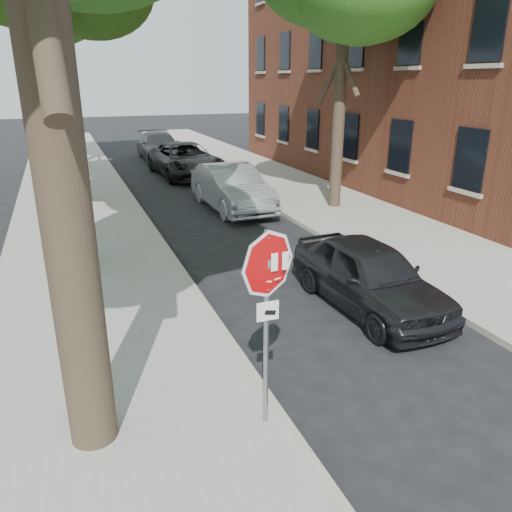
{
  "coord_description": "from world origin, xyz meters",
  "views": [
    {
      "loc": [
        -2.77,
        -5.0,
        4.33
      ],
      "look_at": [
        -0.46,
        0.97,
        2.05
      ],
      "focal_mm": 35.0,
      "sensor_mm": 36.0,
      "label": 1
    }
  ],
  "objects_px": {
    "tree_far": "(43,9)",
    "car_a": "(369,275)",
    "car_c": "(159,146)",
    "car_b": "(232,188)",
    "car_d": "(186,160)",
    "stop_sign": "(267,293)"
  },
  "relations": [
    {
      "from": "car_a",
      "to": "car_b",
      "type": "bearing_deg",
      "value": 87.97
    },
    {
      "from": "car_b",
      "to": "car_c",
      "type": "height_order",
      "value": "car_b"
    },
    {
      "from": "stop_sign",
      "to": "car_d",
      "type": "distance_m",
      "value": 18.29
    },
    {
      "from": "car_a",
      "to": "car_c",
      "type": "relative_size",
      "value": 0.78
    },
    {
      "from": "car_a",
      "to": "car_c",
      "type": "height_order",
      "value": "car_c"
    },
    {
      "from": "car_a",
      "to": "car_b",
      "type": "height_order",
      "value": "car_b"
    },
    {
      "from": "stop_sign",
      "to": "car_b",
      "type": "distance_m",
      "value": 11.76
    },
    {
      "from": "tree_far",
      "to": "car_b",
      "type": "bearing_deg",
      "value": -61.78
    },
    {
      "from": "tree_far",
      "to": "car_b",
      "type": "xyz_separation_m",
      "value": [
        5.32,
        -9.91,
        -6.44
      ]
    },
    {
      "from": "tree_far",
      "to": "car_a",
      "type": "relative_size",
      "value": 2.33
    },
    {
      "from": "car_b",
      "to": "car_c",
      "type": "xyz_separation_m",
      "value": [
        -0.14,
        12.36,
        -0.03
      ]
    },
    {
      "from": "stop_sign",
      "to": "tree_far",
      "type": "distance_m",
      "value": 21.88
    },
    {
      "from": "car_b",
      "to": "car_d",
      "type": "bearing_deg",
      "value": 88.21
    },
    {
      "from": "stop_sign",
      "to": "car_a",
      "type": "relative_size",
      "value": 0.65
    },
    {
      "from": "tree_far",
      "to": "car_a",
      "type": "distance_m",
      "value": 20.26
    },
    {
      "from": "tree_far",
      "to": "car_c",
      "type": "xyz_separation_m",
      "value": [
        5.18,
        2.45,
        -6.47
      ]
    },
    {
      "from": "stop_sign",
      "to": "car_c",
      "type": "relative_size",
      "value": 0.51
    },
    {
      "from": "tree_far",
      "to": "car_c",
      "type": "distance_m",
      "value": 8.65
    },
    {
      "from": "stop_sign",
      "to": "car_a",
      "type": "xyz_separation_m",
      "value": [
        3.3,
        2.71,
        -1.27
      ]
    },
    {
      "from": "car_b",
      "to": "tree_far",
      "type": "bearing_deg",
      "value": 116.44
    },
    {
      "from": "car_b",
      "to": "car_c",
      "type": "relative_size",
      "value": 0.91
    },
    {
      "from": "car_b",
      "to": "car_d",
      "type": "xyz_separation_m",
      "value": [
        0.0,
        6.73,
        0.0
      ]
    }
  ]
}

